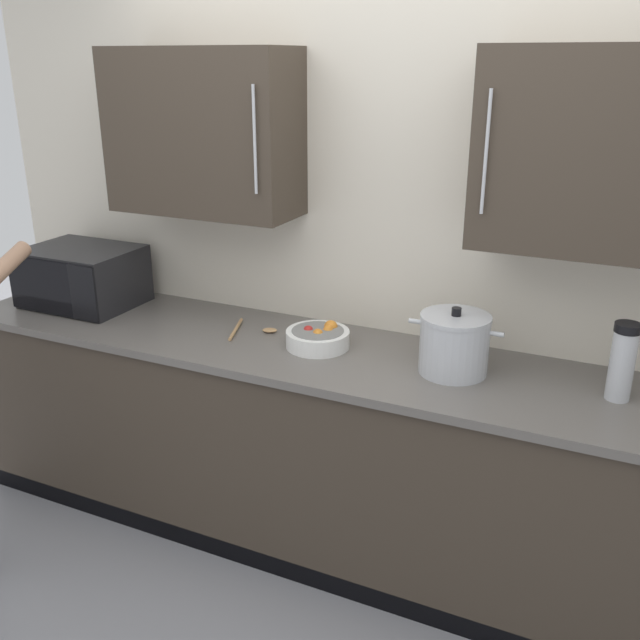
# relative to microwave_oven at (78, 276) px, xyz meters

# --- Properties ---
(back_wall_tiled) EXTENTS (4.05, 0.44, 2.58)m
(back_wall_tiled) POSITION_rel_microwave_oven_xyz_m (1.47, 0.28, 0.35)
(back_wall_tiled) COLOR beige
(back_wall_tiled) RESTS_ON ground_plane
(counter_unit) EXTENTS (3.71, 0.66, 0.92)m
(counter_unit) POSITION_rel_microwave_oven_xyz_m (1.47, -0.04, -0.60)
(counter_unit) COLOR #3D3328
(counter_unit) RESTS_ON ground_plane
(microwave_oven) EXTENTS (0.51, 0.40, 0.27)m
(microwave_oven) POSITION_rel_microwave_oven_xyz_m (0.00, 0.00, 0.00)
(microwave_oven) COLOR black
(microwave_oven) RESTS_ON counter_unit
(fruit_bowl) EXTENTS (0.26, 0.26, 0.10)m
(fruit_bowl) POSITION_rel_microwave_oven_xyz_m (1.27, -0.01, -0.10)
(fruit_bowl) COLOR white
(fruit_bowl) RESTS_ON counter_unit
(thermos_flask) EXTENTS (0.09, 0.09, 0.28)m
(thermos_flask) POSITION_rel_microwave_oven_xyz_m (2.42, 0.00, 0.00)
(thermos_flask) COLOR #B7BABF
(thermos_flask) RESTS_ON counter_unit
(stock_pot) EXTENTS (0.36, 0.26, 0.26)m
(stock_pot) POSITION_rel_microwave_oven_xyz_m (1.84, -0.02, -0.02)
(stock_pot) COLOR #B7BABF
(stock_pot) RESTS_ON counter_unit
(wooden_spoon) EXTENTS (0.23, 0.23, 0.02)m
(wooden_spoon) POSITION_rel_microwave_oven_xyz_m (0.94, 0.02, -0.13)
(wooden_spoon) COLOR tan
(wooden_spoon) RESTS_ON counter_unit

